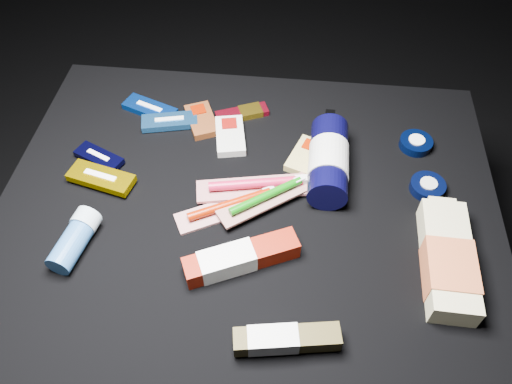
# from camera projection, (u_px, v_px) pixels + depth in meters

# --- Properties ---
(ground) EXTENTS (3.00, 3.00, 0.00)m
(ground) POSITION_uv_depth(u_px,v_px,m) (250.00, 297.00, 1.29)
(ground) COLOR black
(ground) RESTS_ON ground
(cloth_table) EXTENTS (0.98, 0.78, 0.40)m
(cloth_table) POSITION_uv_depth(u_px,v_px,m) (249.00, 256.00, 1.13)
(cloth_table) COLOR black
(cloth_table) RESTS_ON ground
(luna_bar_0) EXTENTS (0.13, 0.09, 0.02)m
(luna_bar_0) POSITION_uv_depth(u_px,v_px,m) (150.00, 109.00, 1.14)
(luna_bar_0) COLOR #093596
(luna_bar_0) RESTS_ON cloth_table
(luna_bar_1) EXTENTS (0.13, 0.07, 0.02)m
(luna_bar_1) POSITION_uv_depth(u_px,v_px,m) (170.00, 121.00, 1.11)
(luna_bar_1) COLOR #225E9E
(luna_bar_1) RESTS_ON cloth_table
(luna_bar_2) EXTENTS (0.11, 0.08, 0.01)m
(luna_bar_2) POSITION_uv_depth(u_px,v_px,m) (99.00, 157.00, 1.04)
(luna_bar_2) COLOR black
(luna_bar_2) RESTS_ON cloth_table
(luna_bar_3) EXTENTS (0.14, 0.08, 0.02)m
(luna_bar_3) POSITION_uv_depth(u_px,v_px,m) (101.00, 178.00, 1.00)
(luna_bar_3) COLOR #AC8B00
(luna_bar_3) RESTS_ON cloth_table
(clif_bar_0) EXTENTS (0.09, 0.12, 0.02)m
(clif_bar_0) POSITION_uv_depth(u_px,v_px,m) (201.00, 119.00, 1.12)
(clif_bar_0) COLOR #5C2B12
(clif_bar_0) RESTS_ON cloth_table
(clif_bar_1) EXTENTS (0.08, 0.12, 0.02)m
(clif_bar_1) POSITION_uv_depth(u_px,v_px,m) (230.00, 134.00, 1.09)
(clif_bar_1) COLOR silver
(clif_bar_1) RESTS_ON cloth_table
(clif_bar_2) EXTENTS (0.09, 0.11, 0.02)m
(clif_bar_2) POSITION_uv_depth(u_px,v_px,m) (306.00, 155.00, 1.05)
(clif_bar_2) COLOR tan
(clif_bar_2) RESTS_ON cloth_table
(power_bar) EXTENTS (0.12, 0.08, 0.01)m
(power_bar) POSITION_uv_depth(u_px,v_px,m) (245.00, 113.00, 1.13)
(power_bar) COLOR maroon
(power_bar) RESTS_ON cloth_table
(lotion_bottle) EXTENTS (0.08, 0.25, 0.08)m
(lotion_bottle) POSITION_uv_depth(u_px,v_px,m) (329.00, 160.00, 1.00)
(lotion_bottle) COLOR black
(lotion_bottle) RESTS_ON cloth_table
(cream_tin_upper) EXTENTS (0.07, 0.07, 0.02)m
(cream_tin_upper) POSITION_uv_depth(u_px,v_px,m) (416.00, 143.00, 1.07)
(cream_tin_upper) COLOR black
(cream_tin_upper) RESTS_ON cloth_table
(cream_tin_lower) EXTENTS (0.07, 0.07, 0.02)m
(cream_tin_lower) POSITION_uv_depth(u_px,v_px,m) (428.00, 187.00, 0.99)
(cream_tin_lower) COLOR black
(cream_tin_lower) RESTS_ON cloth_table
(bodywash_bottle) EXTENTS (0.09, 0.24, 0.05)m
(bodywash_bottle) POSITION_uv_depth(u_px,v_px,m) (448.00, 261.00, 0.87)
(bodywash_bottle) COLOR beige
(bodywash_bottle) RESTS_ON cloth_table
(deodorant_stick) EXTENTS (0.07, 0.13, 0.05)m
(deodorant_stick) POSITION_uv_depth(u_px,v_px,m) (75.00, 239.00, 0.90)
(deodorant_stick) COLOR #2A5994
(deodorant_stick) RESTS_ON cloth_table
(toothbrush_pack_0) EXTENTS (0.21, 0.14, 0.02)m
(toothbrush_pack_0) POSITION_uv_depth(u_px,v_px,m) (231.00, 206.00, 0.96)
(toothbrush_pack_0) COLOR beige
(toothbrush_pack_0) RESTS_ON cloth_table
(toothbrush_pack_1) EXTENTS (0.24, 0.10, 0.03)m
(toothbrush_pack_1) POSITION_uv_depth(u_px,v_px,m) (258.00, 186.00, 0.98)
(toothbrush_pack_1) COLOR #BBB4AE
(toothbrush_pack_1) RESTS_ON cloth_table
(toothbrush_pack_2) EXTENTS (0.19, 0.15, 0.02)m
(toothbrush_pack_2) POSITION_uv_depth(u_px,v_px,m) (267.00, 197.00, 0.96)
(toothbrush_pack_2) COLOR #AEA5A2
(toothbrush_pack_2) RESTS_ON cloth_table
(toothpaste_carton_red) EXTENTS (0.21, 0.13, 0.04)m
(toothpaste_carton_red) POSITION_uv_depth(u_px,v_px,m) (236.00, 259.00, 0.88)
(toothpaste_carton_red) COLOR maroon
(toothpaste_carton_red) RESTS_ON cloth_table
(toothpaste_carton_green) EXTENTS (0.17, 0.06, 0.03)m
(toothpaste_carton_green) POSITION_uv_depth(u_px,v_px,m) (282.00, 339.00, 0.78)
(toothpaste_carton_green) COLOR #3D3414
(toothpaste_carton_green) RESTS_ON cloth_table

